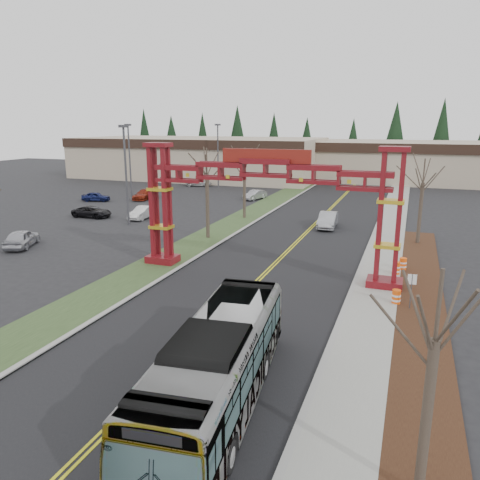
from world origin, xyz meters
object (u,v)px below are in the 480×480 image
at_px(parked_car_far_b, 199,182).
at_px(barrel_north, 403,264).
at_px(transit_bus, 218,366).
at_px(parked_car_far_a, 255,195).
at_px(light_pole_far, 218,151).
at_px(bare_tree_right_near, 435,341).
at_px(bare_tree_right_far, 423,183).
at_px(light_pole_near, 126,168).
at_px(parked_car_mid_a, 145,194).
at_px(bare_tree_median_mid, 207,173).
at_px(barrel_south, 396,298).
at_px(parked_car_near_a, 22,238).
at_px(retail_building_west, 200,157).
at_px(silver_sedan, 328,220).
at_px(gateway_arch, 265,189).
at_px(parked_car_near_c, 92,212).
at_px(parked_car_mid_b, 96,197).
at_px(bare_tree_median_far, 244,168).
at_px(barrel_mid, 396,269).
at_px(street_sign, 412,285).
at_px(parked_car_near_b, 143,212).
at_px(retail_building_east, 419,161).

height_order(parked_car_far_b, barrel_north, parked_car_far_b).
bearing_deg(transit_bus, parked_car_far_a, 100.56).
bearing_deg(light_pole_far, bare_tree_right_near, -62.40).
relative_size(bare_tree_right_far, light_pole_far, 0.73).
bearing_deg(light_pole_near, parked_car_mid_a, 115.67).
xyz_separation_m(bare_tree_median_mid, barrel_north, (16.99, -4.16, -5.43)).
height_order(bare_tree_median_mid, barrel_south, bare_tree_median_mid).
bearing_deg(parked_car_near_a, parked_car_far_b, -110.01).
height_order(retail_building_west, bare_tree_right_near, retail_building_west).
relative_size(silver_sedan, parked_car_mid_a, 1.01).
bearing_deg(gateway_arch, retail_building_west, 119.07).
bearing_deg(parked_car_near_c, parked_car_far_b, -0.53).
bearing_deg(barrel_north, parked_car_near_c, 165.34).
height_order(parked_car_mid_b, light_pole_far, light_pole_far).
bearing_deg(transit_bus, light_pole_far, 106.51).
bearing_deg(light_pole_far, bare_tree_median_far, -60.96).
distance_m(retail_building_west, parked_car_near_c, 41.62).
bearing_deg(parked_car_far_b, barrel_mid, -160.39).
bearing_deg(bare_tree_median_mid, parked_car_mid_a, 134.53).
bearing_deg(silver_sedan, parked_car_mid_b, 166.79).
bearing_deg(silver_sedan, parked_car_near_a, -147.49).
height_order(gateway_arch, parked_car_mid_a, gateway_arch).
xyz_separation_m(retail_building_west, parked_car_near_c, (5.83, -41.09, -3.14)).
distance_m(transit_bus, silver_sedan, 32.10).
bearing_deg(parked_car_far_a, transit_bus, -55.22).
height_order(barrel_mid, barrel_north, barrel_mid).
relative_size(gateway_arch, light_pole_near, 1.81).
distance_m(parked_car_far_a, barrel_south, 39.12).
relative_size(bare_tree_right_near, street_sign, 3.18).
height_order(retail_building_west, light_pole_far, light_pole_far).
distance_m(parked_car_mid_a, parked_car_far_b, 15.26).
bearing_deg(parked_car_mid_b, barrel_south, -139.01).
xyz_separation_m(gateway_arch, parked_car_mid_b, (-30.66, 22.23, -5.35)).
distance_m(parked_car_far_a, barrel_north, 33.40).
distance_m(transit_bus, light_pole_near, 34.01).
relative_size(gateway_arch, silver_sedan, 3.80).
bearing_deg(light_pole_near, transit_bus, -51.29).
bearing_deg(parked_car_near_a, bare_tree_median_far, -150.37).
height_order(retail_building_west, parked_car_far_a, retail_building_west).
bearing_deg(light_pole_near, light_pole_far, 95.18).
bearing_deg(bare_tree_right_far, parked_car_mid_a, 159.48).
bearing_deg(parked_car_near_b, bare_tree_right_far, -1.68).
xyz_separation_m(retail_building_east, barrel_north, (-1.01, -57.76, -3.04)).
bearing_deg(barrel_south, bare_tree_median_far, 128.65).
xyz_separation_m(street_sign, barrel_mid, (-0.98, 6.19, -1.03)).
bearing_deg(parked_car_far_a, parked_car_near_b, -95.83).
height_order(transit_bus, parked_car_mid_b, transit_bus).
distance_m(retail_building_west, parked_car_mid_b, 31.89).
bearing_deg(street_sign, bare_tree_right_near, -88.29).
height_order(retail_building_west, transit_bus, retail_building_west).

